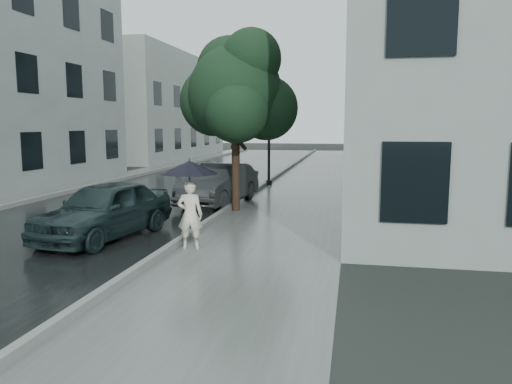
% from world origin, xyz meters
% --- Properties ---
extents(ground, '(120.00, 120.00, 0.00)m').
position_xyz_m(ground, '(0.00, 0.00, 0.00)').
color(ground, black).
rests_on(ground, ground).
extents(sidewalk, '(3.50, 60.00, 0.01)m').
position_xyz_m(sidewalk, '(0.25, 12.00, 0.00)').
color(sidewalk, slate).
rests_on(sidewalk, ground).
extents(kerb_near, '(0.15, 60.00, 0.15)m').
position_xyz_m(kerb_near, '(-1.57, 12.00, 0.07)').
color(kerb_near, slate).
rests_on(kerb_near, ground).
extents(asphalt_road, '(6.85, 60.00, 0.00)m').
position_xyz_m(asphalt_road, '(-5.08, 12.00, 0.00)').
color(asphalt_road, black).
rests_on(asphalt_road, ground).
extents(kerb_far, '(0.15, 60.00, 0.15)m').
position_xyz_m(kerb_far, '(-8.57, 12.00, 0.07)').
color(kerb_far, slate).
rests_on(kerb_far, ground).
extents(sidewalk_far, '(1.70, 60.00, 0.01)m').
position_xyz_m(sidewalk_far, '(-9.50, 12.00, 0.00)').
color(sidewalk_far, '#4C5451').
rests_on(sidewalk_far, ground).
extents(building_near, '(7.02, 36.00, 9.00)m').
position_xyz_m(building_near, '(5.47, 19.50, 4.50)').
color(building_near, gray).
rests_on(building_near, ground).
extents(building_far_b, '(7.02, 18.00, 8.00)m').
position_xyz_m(building_far_b, '(-13.77, 30.00, 4.00)').
color(building_far_b, gray).
rests_on(building_far_b, ground).
extents(pedestrian, '(0.59, 0.43, 1.48)m').
position_xyz_m(pedestrian, '(-1.20, 2.00, 0.75)').
color(pedestrian, silver).
rests_on(pedestrian, sidewalk).
extents(umbrella, '(1.41, 1.41, 1.02)m').
position_xyz_m(umbrella, '(-1.19, 1.98, 1.76)').
color(umbrella, black).
rests_on(umbrella, ground).
extents(street_tree, '(3.72, 3.38, 5.44)m').
position_xyz_m(street_tree, '(-1.35, 6.98, 3.62)').
color(street_tree, '#332619').
rests_on(street_tree, ground).
extents(lamp_post, '(0.84, 0.36, 4.64)m').
position_xyz_m(lamp_post, '(-1.61, 13.51, 2.67)').
color(lamp_post, black).
rests_on(lamp_post, ground).
extents(car_near, '(2.24, 4.15, 1.34)m').
position_xyz_m(car_near, '(-3.50, 2.62, 0.68)').
color(car_near, '#1A2A2C').
rests_on(car_near, ground).
extents(car_far, '(1.97, 4.23, 1.34)m').
position_xyz_m(car_far, '(-2.20, 7.97, 0.68)').
color(car_far, '#262A2C').
rests_on(car_far, ground).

